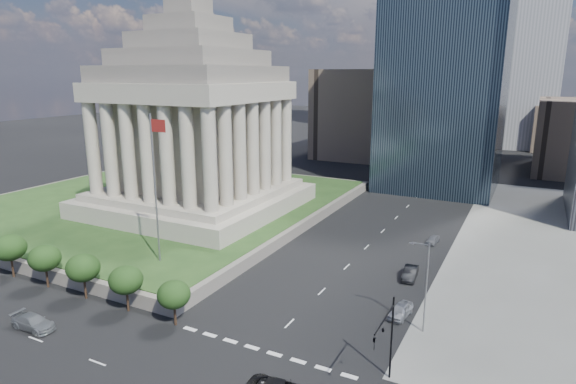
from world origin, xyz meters
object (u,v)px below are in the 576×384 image
Objects in this scene: flagpole at (156,181)px; parked_sedan_mid at (410,273)px; traffic_signal_ne at (387,335)px; suv_grey at (33,322)px; war_memorial at (193,104)px; street_lamp_north at (425,282)px; parked_sedan_near at (401,310)px; parked_sedan_far at (433,240)px.

flagpole is 36.06m from parked_sedan_mid.
traffic_signal_ne reaches higher than suv_grey.
war_memorial is 48.70m from parked_sedan_mid.
street_lamp_north is 2.25× the size of parked_sedan_near.
war_memorial is 48.07m from parked_sedan_far.
traffic_signal_ne is at bearing -36.42° from war_memorial.
war_memorial reaches higher than flagpole.
street_lamp_north reaches higher than traffic_signal_ne.
war_memorial is 1.95× the size of flagpole.
street_lamp_north is 6.06m from parked_sedan_near.
parked_sedan_mid reaches higher than parked_sedan_near.
parked_sedan_mid is (33.10, 31.76, 0.01)m from suv_grey.
parked_sedan_mid is (-4.33, 13.08, -4.87)m from street_lamp_north.
street_lamp_north is at bearing 1.63° from flagpole.
suv_grey reaches higher than parked_sedan_near.
war_memorial is at bearing 162.20° from parked_sedan_mid.
parked_sedan_mid is at bearing 98.17° from traffic_signal_ne.
war_memorial reaches higher than parked_sedan_far.
suv_grey reaches higher than parked_sedan_far.
parked_sedan_mid is at bearing -82.84° from parked_sedan_far.
parked_sedan_mid reaches higher than suv_grey.
war_memorial reaches higher than suv_grey.
traffic_signal_ne reaches higher than parked_sedan_mid.
suv_grey is (-37.43, -18.68, -4.89)m from street_lamp_north.
street_lamp_north is 29.30m from parked_sedan_far.
war_memorial is at bearing 154.08° from street_lamp_north.
street_lamp_north is (0.83, 11.30, 0.41)m from traffic_signal_ne.
parked_sedan_far is (-3.50, 39.84, -4.62)m from traffic_signal_ne.
parked_sedan_far is at bearing -35.91° from suv_grey.
parked_sedan_near is at bearing -79.58° from parked_sedan_far.
flagpole is at bearing -63.11° from war_memorial.
flagpole reaches higher than street_lamp_north.
parked_sedan_mid is at bearing -47.06° from suv_grey.
parked_sedan_near is 1.20× the size of parked_sedan_far.
war_memorial is at bearing 143.58° from traffic_signal_ne.
flagpole reaches higher than parked_sedan_far.
flagpole is (12.17, -24.00, -8.29)m from war_memorial.
traffic_signal_ne is 1.80× the size of parked_sedan_near.
traffic_signal_ne is 40.26m from parked_sedan_far.
war_memorial is 28.16m from flagpole.
parked_sedan_near is 26.42m from parked_sedan_far.
parked_sedan_far is at bearing 7.33° from war_memorial.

